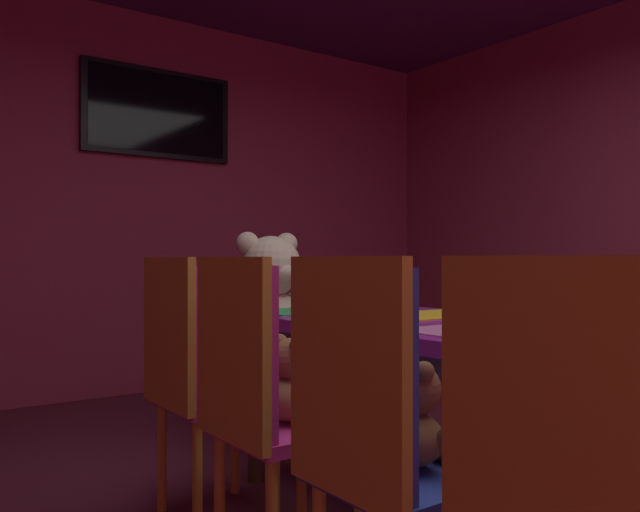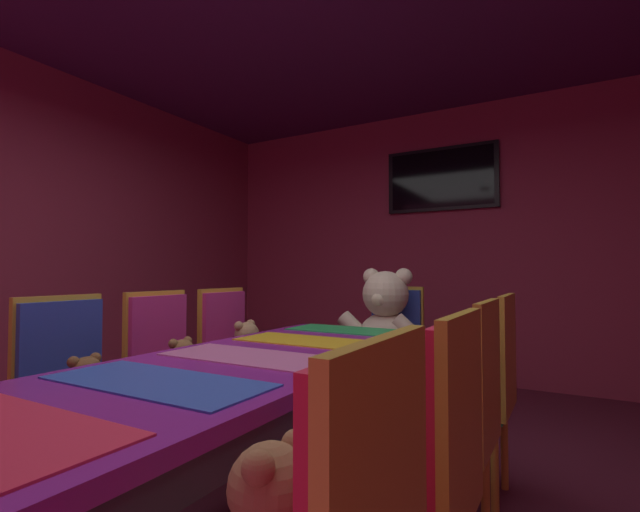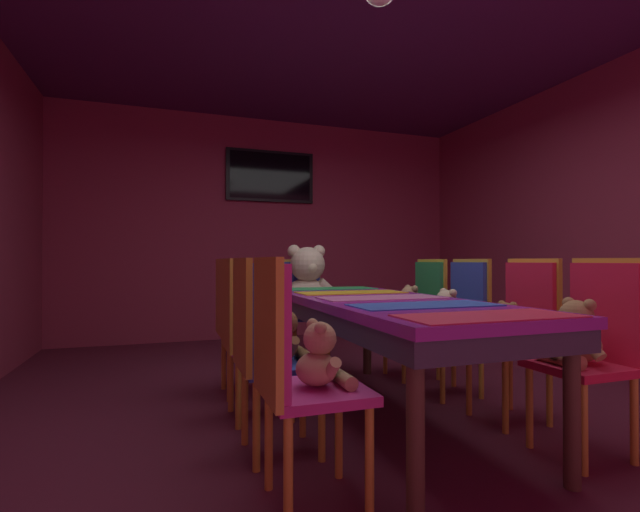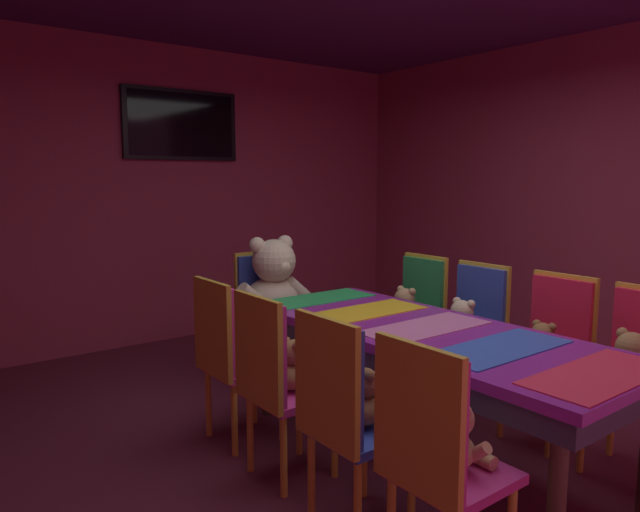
% 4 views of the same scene
% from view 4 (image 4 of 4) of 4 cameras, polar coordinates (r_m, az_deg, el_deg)
% --- Properties ---
extents(ground_plane, '(7.90, 7.90, 0.00)m').
position_cam_4_polar(ground_plane, '(3.52, 9.99, -18.67)').
color(ground_plane, '#591E33').
extents(wall_back, '(5.20, 0.12, 2.80)m').
position_cam_4_polar(wall_back, '(5.82, -13.61, 5.92)').
color(wall_back, '#99334C').
rests_on(wall_back, ground_plane).
extents(banquet_table, '(0.90, 2.28, 0.75)m').
position_cam_4_polar(banquet_table, '(3.29, 10.25, -8.39)').
color(banquet_table, purple).
rests_on(banquet_table, ground_plane).
extents(chair_left_0, '(0.42, 0.41, 0.98)m').
position_cam_4_polar(chair_left_0, '(2.26, 10.83, -17.66)').
color(chair_left_0, '#CC338C').
rests_on(chair_left_0, ground_plane).
extents(teddy_left_0, '(0.22, 0.29, 0.27)m').
position_cam_4_polar(teddy_left_0, '(2.36, 13.23, -17.07)').
color(teddy_left_0, tan).
rests_on(teddy_left_0, chair_left_0).
extents(chair_left_1, '(0.42, 0.41, 0.98)m').
position_cam_4_polar(chair_left_1, '(2.57, 1.99, -14.23)').
color(chair_left_1, '#2D47B2').
rests_on(chair_left_1, ground_plane).
extents(teddy_left_1, '(0.22, 0.29, 0.27)m').
position_cam_4_polar(teddy_left_1, '(2.67, 4.44, -13.93)').
color(teddy_left_1, brown).
rests_on(teddy_left_1, chair_left_1).
extents(chair_left_2, '(0.42, 0.41, 0.98)m').
position_cam_4_polar(chair_left_2, '(2.99, -4.79, -11.06)').
color(chair_left_2, '#CC338C').
rests_on(chair_left_2, ground_plane).
extents(teddy_left_2, '(0.23, 0.29, 0.28)m').
position_cam_4_polar(teddy_left_2, '(3.08, -2.50, -10.91)').
color(teddy_left_2, olive).
rests_on(teddy_left_2, chair_left_2).
extents(chair_left_3, '(0.42, 0.41, 0.98)m').
position_cam_4_polar(chair_left_3, '(3.44, -9.29, -8.65)').
color(chair_left_3, '#CC338C').
rests_on(chair_left_3, ground_plane).
extents(teddy_left_3, '(0.26, 0.34, 0.32)m').
position_cam_4_polar(teddy_left_3, '(3.51, -7.15, -8.29)').
color(teddy_left_3, tan).
rests_on(teddy_left_3, chair_left_3).
extents(teddy_right_0, '(0.27, 0.34, 0.32)m').
position_cam_4_polar(teddy_right_0, '(3.43, 28.14, -9.51)').
color(teddy_right_0, '#9E7247').
rests_on(teddy_right_0, chair_right_0).
extents(chair_right_1, '(0.42, 0.41, 0.98)m').
position_cam_4_polar(chair_right_1, '(3.79, 22.06, -7.56)').
color(chair_right_1, red).
rests_on(chair_right_1, ground_plane).
extents(teddy_right_1, '(0.22, 0.28, 0.27)m').
position_cam_4_polar(teddy_right_1, '(3.68, 20.90, -8.35)').
color(teddy_right_1, olive).
rests_on(teddy_right_1, chair_right_1).
extents(chair_right_2, '(0.42, 0.41, 0.98)m').
position_cam_4_polar(chair_right_2, '(4.08, 14.97, -6.20)').
color(chair_right_2, '#2D47B2').
rests_on(chair_right_2, ground_plane).
extents(teddy_right_2, '(0.25, 0.33, 0.31)m').
position_cam_4_polar(teddy_right_2, '(3.97, 13.67, -6.63)').
color(teddy_right_2, beige).
rests_on(teddy_right_2, chair_right_2).
extents(chair_right_3, '(0.42, 0.41, 0.98)m').
position_cam_4_polar(chair_right_3, '(4.42, 9.55, -4.99)').
color(chair_right_3, '#268C4C').
rests_on(chair_right_3, ground_plane).
extents(teddy_right_3, '(0.25, 0.33, 0.31)m').
position_cam_4_polar(teddy_right_3, '(4.31, 8.22, -5.35)').
color(teddy_right_3, tan).
rests_on(teddy_right_3, chair_right_3).
extents(throne_chair, '(0.41, 0.42, 0.98)m').
position_cam_4_polar(throne_chair, '(4.57, -5.58, -4.48)').
color(throne_chair, '#2D47B2').
rests_on(throne_chair, ground_plane).
extents(king_teddy_bear, '(0.70, 0.54, 0.66)m').
position_cam_4_polar(king_teddy_bear, '(4.40, -4.44, -3.04)').
color(king_teddy_bear, beige).
rests_on(king_teddy_bear, throne_chair).
extents(wall_tv, '(1.12, 0.06, 0.65)m').
position_cam_4_polar(wall_tv, '(5.75, -13.44, 12.40)').
color(wall_tv, black).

